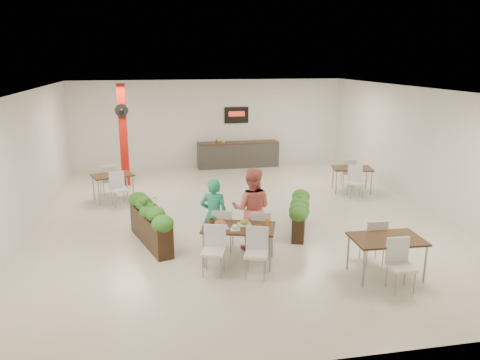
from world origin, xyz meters
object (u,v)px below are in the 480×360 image
planter_left (150,221)px  planter_right (299,212)px  red_column (123,134)px  side_table_a (113,179)px  main_table (238,232)px  diner_woman (252,209)px  side_table_b (352,172)px  diner_man (214,215)px  service_counter (238,154)px  side_table_c (387,244)px

planter_left → planter_right: (3.41, 0.12, -0.05)m
red_column → side_table_a: bearing=-99.6°
main_table → diner_woman: bearing=57.8°
diner_woman → planter_left: size_ratio=0.87×
side_table_a → planter_left: bearing=-93.3°
diner_woman → planter_right: diner_woman is taller
red_column → main_table: red_column is taller
planter_right → side_table_b: bearing=48.7°
red_column → side_table_b: (6.77, -2.11, -1.02)m
diner_man → side_table_a: 4.80m
service_counter → side_table_b: 4.85m
red_column → side_table_a: size_ratio=1.92×
service_counter → main_table: service_counter is taller
side_table_b → side_table_c: size_ratio=1.02×
diner_man → service_counter: bearing=-86.0°
service_counter → side_table_c: size_ratio=1.84×
planter_left → side_table_b: planter_left is taller
main_table → planter_right: main_table is taller
planter_right → side_table_c: side_table_c is taller
main_table → diner_man: bearing=120.9°
red_column → side_table_b: size_ratio=1.91×
service_counter → side_table_b: service_counter is taller
service_counter → side_table_b: bearing=-55.1°
red_column → diner_man: (2.06, -5.83, -0.85)m
planter_left → side_table_b: size_ratio=1.22×
main_table → planter_left: (-1.70, 1.30, -0.11)m
planter_left → main_table: bearing=-37.3°
main_table → side_table_a: 5.56m
planter_right → side_table_b: size_ratio=0.97×
red_column → planter_left: red_column is taller
side_table_b → side_table_c: (-1.74, -5.46, 0.01)m
red_column → planter_right: (4.16, -5.07, -1.16)m
planter_right → side_table_a: size_ratio=0.98×
side_table_a → side_table_c: same height
diner_woman → side_table_b: bearing=-118.2°
main_table → diner_woman: size_ratio=1.09×
main_table → side_table_b: bearing=45.4°
planter_right → red_column: bearing=129.4°
side_table_a → side_table_b: same height
planter_right → planter_left: bearing=-178.0°
diner_man → planter_left: bearing=-8.1°
planter_right → service_counter: bearing=91.4°
diner_woman → planter_right: (1.30, 0.76, -0.40)m
red_column → planter_right: bearing=-50.6°
side_table_a → side_table_c: 7.95m
diner_man → planter_right: diner_man is taller
service_counter → side_table_c: bearing=-83.8°
red_column → planter_left: size_ratio=1.57×
side_table_c → main_table: bearing=159.2°
service_counter → diner_man: (-1.94, -7.70, 0.30)m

